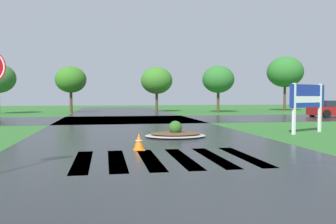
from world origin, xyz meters
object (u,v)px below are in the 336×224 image
at_px(median_island, 175,134).
at_px(traffic_cone, 139,142).
at_px(estate_billboard, 308,99).
at_px(car_white_sedan, 334,109).

relative_size(median_island, traffic_cone, 4.63).
bearing_deg(estate_billboard, median_island, -21.60).
distance_m(estate_billboard, median_island, 6.48).
bearing_deg(car_white_sedan, estate_billboard, -129.78).
xyz_separation_m(car_white_sedan, traffic_cone, (-17.29, -15.01, -0.36)).
xyz_separation_m(estate_billboard, traffic_cone, (-8.16, -3.83, -1.32)).
bearing_deg(traffic_cone, median_island, 61.35).
height_order(median_island, traffic_cone, median_island).
distance_m(median_island, car_white_sedan, 19.32).
bearing_deg(traffic_cone, estate_billboard, 25.15).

